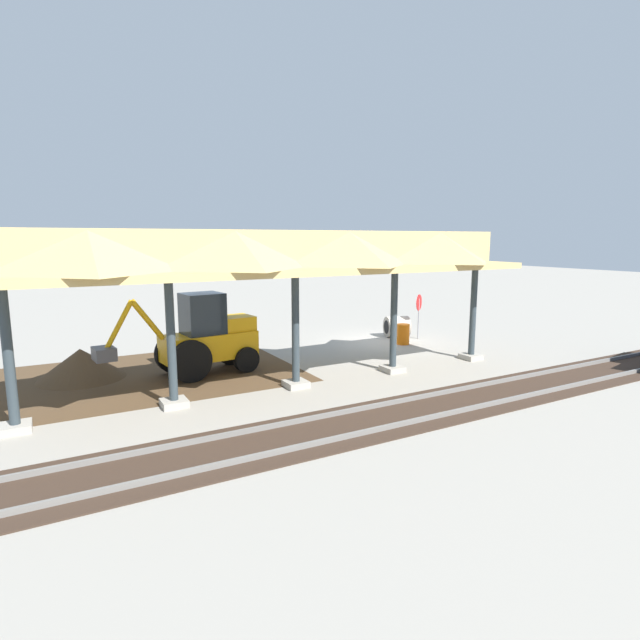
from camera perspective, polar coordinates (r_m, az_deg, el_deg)
name	(u,v)px	position (r m, az deg, el deg)	size (l,w,h in m)	color
ground_plane	(381,341)	(23.04, 6.94, -2.42)	(120.00, 120.00, 0.00)	gray
dirt_work_zone	(147,375)	(18.22, -19.12, -6.00)	(9.98, 7.00, 0.01)	#4C3823
platform_canopy	(295,255)	(15.27, -2.88, 7.48)	(16.42, 3.20, 4.90)	#9E998E
rail_tracks	(532,386)	(17.32, 23.09, -6.93)	(60.00, 2.58, 0.15)	slate
stop_sign	(419,307)	(23.64, 11.24, 1.45)	(0.66, 0.44, 2.09)	gray
backhoe	(205,338)	(17.65, -13.04, -2.02)	(5.42, 2.02, 2.82)	orange
dirt_mound	(82,378)	(18.68, -25.54, -6.05)	(5.63, 5.63, 2.04)	#4C3823
concrete_pipe	(397,327)	(24.04, 8.78, -0.76)	(1.31, 1.26, 0.99)	#9E9384
traffic_barrel	(403,334)	(22.45, 9.48, -1.61)	(0.56, 0.56, 0.90)	orange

